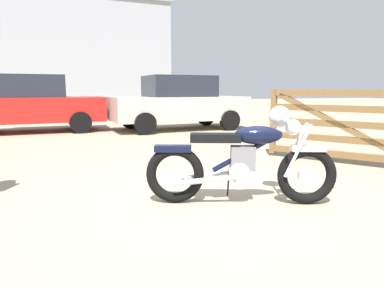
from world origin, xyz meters
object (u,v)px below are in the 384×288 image
at_px(pale_sedan_back, 29,104).
at_px(timber_gate, 358,123).
at_px(red_hatchback_near, 179,103).
at_px(vintage_motorcycle, 246,159).

bearing_deg(pale_sedan_back, timber_gate, -53.67).
bearing_deg(red_hatchback_near, vintage_motorcycle, -105.64).
bearing_deg(timber_gate, pale_sedan_back, 4.15).
bearing_deg(pale_sedan_back, vintage_motorcycle, -72.88).
relative_size(timber_gate, pale_sedan_back, 0.49).
bearing_deg(vintage_motorcycle, timber_gate, 44.34).
xyz_separation_m(vintage_motorcycle, red_hatchback_near, (1.26, 7.25, 0.34)).
bearing_deg(red_hatchback_near, timber_gate, -82.88).
height_order(timber_gate, pale_sedan_back, pale_sedan_back).
bearing_deg(red_hatchback_near, pale_sedan_back, 165.53).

